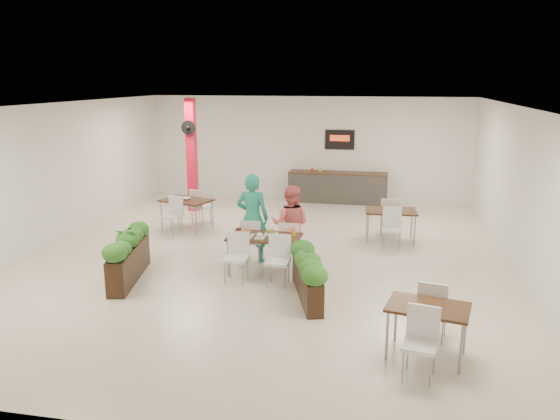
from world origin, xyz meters
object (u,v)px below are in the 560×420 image
Objects in this scene: service_counter at (338,187)px; main_table at (264,242)px; planter_left at (129,253)px; planter_right at (308,273)px; diner_man at (252,218)px; side_table_b at (391,215)px; red_column at (192,154)px; side_table_c at (428,315)px; side_table_a at (186,204)px; diner_woman at (291,225)px.

main_table is at bearing -97.22° from service_counter.
planter_left reaches higher than planter_right.
side_table_b is (2.82, 2.00, -0.30)m from diner_man.
red_column is 1.72× the size of diner_man.
planter_right is (4.20, -5.85, -1.16)m from red_column.
service_counter is at bearing 66.33° from planter_left.
main_table is at bearing 147.56° from side_table_c.
side_table_c is at bearing -44.19° from main_table.
red_column is 4.95m from diner_man.
red_column is 4.56m from service_counter.
main_table is 4.07m from side_table_c.
red_column is 1.87× the size of planter_right.
side_table_c is at bearing -28.21° from side_table_a.
red_column is 5.72m from planter_left.
diner_woman reaches higher than main_table.
side_table_b is at bearing -133.81° from diner_woman.
red_column is 1.58× the size of planter_left.
side_table_c is (6.08, -7.53, -1.03)m from red_column.
side_table_b is at bearing 36.03° from planter_left.
diner_woman is 1.00× the size of side_table_b.
diner_woman is (0.41, 0.65, 0.19)m from main_table.
planter_right is at bearing -48.12° from main_table.
diner_woman is at bearing -17.91° from side_table_a.
planter_left is (-3.26, -7.43, 0.03)m from service_counter.
main_table is 3.60m from side_table_b.
diner_man is 1.13× the size of diner_woman.
diner_woman is at bearing -48.49° from red_column.
main_table is at bearing 59.30° from diner_woman.
service_counter is (4.00, 1.86, -1.15)m from red_column.
planter_right is at bearing -54.31° from red_column.
diner_man reaches higher than side_table_c.
red_column is at bearing 124.00° from main_table.
side_table_a is at bearing 133.41° from main_table.
main_table and side_table_c have the same top height.
red_column reaches higher than side_table_c.
service_counter reaches higher than planter_right.
planter_left reaches higher than main_table.
red_column is at bearing -155.00° from service_counter.
red_column is 1.07× the size of service_counter.
diner_woman is at bearing -178.65° from diner_man.
planter_left is 3.68m from side_table_a.
service_counter is 6.61m from main_table.
red_column is at bearing 140.68° from side_table_c.
diner_woman is at bearing -138.94° from side_table_b.
diner_man is at bearing 145.20° from side_table_c.
red_column reaches higher than main_table.
service_counter is 1.49× the size of planter_left.
side_table_a reaches higher than planter_right.
service_counter is 1.82× the size of main_table.
service_counter is at bearing 108.47° from side_table_b.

